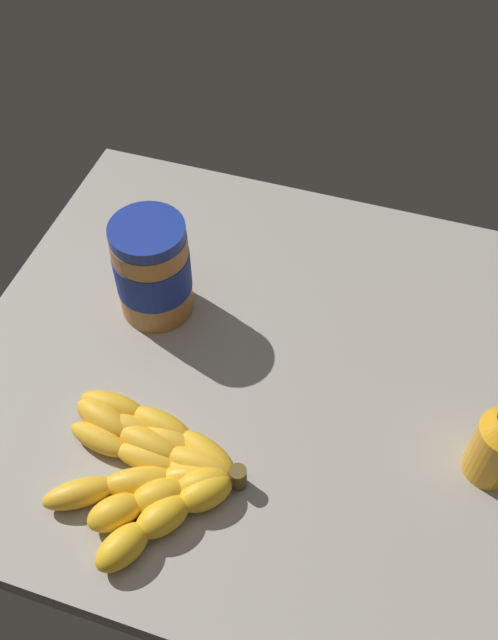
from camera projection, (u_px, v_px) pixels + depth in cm
name	position (u px, v px, depth cm)	size (l,w,h in cm)	color
ground_plane	(262.00, 374.00, 92.81)	(76.59, 69.41, 3.80)	gray
banana_bunch	(155.00, 467.00, 80.48)	(23.04, 21.26, 3.77)	gold
peanut_butter_jar	(153.00, 269.00, 91.91)	(10.02, 10.02, 14.91)	#B27238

